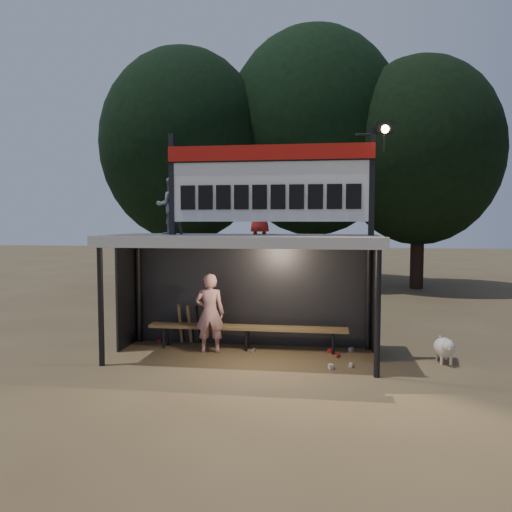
{
  "coord_description": "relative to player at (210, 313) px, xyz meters",
  "views": [
    {
      "loc": [
        1.55,
        -9.18,
        2.58
      ],
      "look_at": [
        0.2,
        0.4,
        1.9
      ],
      "focal_mm": 35.0,
      "sensor_mm": 36.0,
      "label": 1
    }
  ],
  "objects": [
    {
      "name": "bats",
      "position": [
        -0.57,
        0.57,
        -0.35
      ],
      "size": [
        0.48,
        0.33,
        0.84
      ],
      "color": "#A37A4C",
      "rests_on": "ground"
    },
    {
      "name": "dugout_shelter",
      "position": [
        0.69,
        -0.01,
        1.06
      ],
      "size": [
        5.1,
        2.08,
        2.32
      ],
      "color": "#3F4042",
      "rests_on": "ground"
    },
    {
      "name": "player",
      "position": [
        0.0,
        0.0,
        0.0
      ],
      "size": [
        0.62,
        0.45,
        1.56
      ],
      "primitive_type": "imported",
      "rotation": [
        0.0,
        0.0,
        3.28
      ],
      "color": "silver",
      "rests_on": "ground"
    },
    {
      "name": "tree_mid",
      "position": [
        1.69,
        11.25,
        5.38
      ],
      "size": [
        7.22,
        7.22,
        10.36
      ],
      "color": "#311F16",
      "rests_on": "ground"
    },
    {
      "name": "scoreboard_assembly",
      "position": [
        1.25,
        -0.26,
        2.54
      ],
      "size": [
        4.1,
        0.27,
        1.99
      ],
      "color": "black",
      "rests_on": "dugout_shelter"
    },
    {
      "name": "bench",
      "position": [
        0.69,
        0.3,
        -0.35
      ],
      "size": [
        4.0,
        0.35,
        0.48
      ],
      "color": "olive",
      "rests_on": "ground"
    },
    {
      "name": "litter",
      "position": [
        1.73,
        0.0,
        -0.74
      ],
      "size": [
        4.14,
        1.51,
        0.08
      ],
      "color": "#AB261D",
      "rests_on": "ground"
    },
    {
      "name": "ground",
      "position": [
        0.69,
        -0.25,
        -0.78
      ],
      "size": [
        80.0,
        80.0,
        0.0
      ],
      "primitive_type": "plane",
      "color": "brown",
      "rests_on": "ground"
    },
    {
      "name": "child_a",
      "position": [
        -0.77,
        -0.03,
        2.09
      ],
      "size": [
        0.67,
        0.62,
        1.11
      ],
      "primitive_type": "imported",
      "rotation": [
        0.0,
        0.0,
        3.62
      ],
      "color": "slate",
      "rests_on": "dugout_shelter"
    },
    {
      "name": "child_b",
      "position": [
        0.96,
        0.23,
        2.02
      ],
      "size": [
        0.49,
        0.34,
        0.96
      ],
      "primitive_type": "imported",
      "rotation": [
        0.0,
        0.0,
        3.21
      ],
      "color": "#B3221B",
      "rests_on": "dugout_shelter"
    },
    {
      "name": "dog",
      "position": [
        4.4,
        -0.12,
        -0.5
      ],
      "size": [
        0.36,
        0.81,
        0.49
      ],
      "color": "silver",
      "rests_on": "ground"
    },
    {
      "name": "tree_right",
      "position": [
        5.69,
        10.25,
        4.41
      ],
      "size": [
        6.08,
        6.08,
        8.72
      ],
      "color": "black",
      "rests_on": "ground"
    },
    {
      "name": "tree_left",
      "position": [
        -3.31,
        9.75,
        4.73
      ],
      "size": [
        6.46,
        6.46,
        9.27
      ],
      "color": "#311F15",
      "rests_on": "ground"
    }
  ]
}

